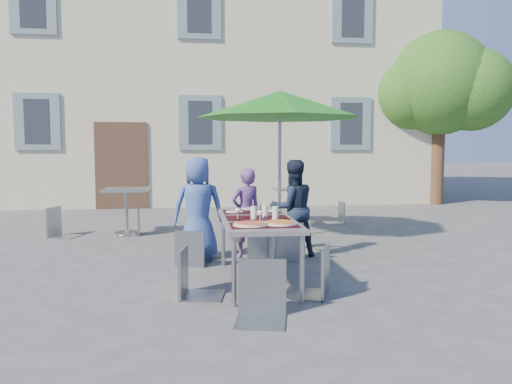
{
  "coord_description": "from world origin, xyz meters",
  "views": [
    {
      "loc": [
        -0.22,
        -5.51,
        1.56
      ],
      "look_at": [
        0.62,
        1.02,
        0.97
      ],
      "focal_mm": 35.0,
      "sensor_mm": 36.0,
      "label": 1
    }
  ],
  "objects": [
    {
      "name": "chair_1",
      "position": [
        0.71,
        1.21,
        0.58
      ],
      "size": [
        0.5,
        0.5,
        0.98
      ],
      "color": "#949A9F",
      "rests_on": "ground"
    },
    {
      "name": "child_2",
      "position": [
        1.2,
        1.42,
        0.69
      ],
      "size": [
        0.73,
        0.5,
        1.39
      ],
      "primitive_type": "imported",
      "rotation": [
        0.0,
        0.0,
        3.32
      ],
      "color": "#172034",
      "rests_on": "ground"
    },
    {
      "name": "chair_2",
      "position": [
        1.06,
        1.17,
        0.61
      ],
      "size": [
        0.53,
        0.54,
        1.03
      ],
      "color": "#90939B",
      "rests_on": "ground"
    },
    {
      "name": "bg_chair_l_0",
      "position": [
        -2.54,
        3.49,
        0.58
      ],
      "size": [
        0.56,
        0.56,
        0.99
      ],
      "color": "gray",
      "rests_on": "ground"
    },
    {
      "name": "place_settings",
      "position": [
        0.53,
        0.75,
        0.76
      ],
      "size": [
        0.71,
        0.5,
        0.01
      ],
      "color": "white",
      "rests_on": "dining_table"
    },
    {
      "name": "bg_chair_r_1",
      "position": [
        2.76,
        4.44,
        0.48
      ],
      "size": [
        0.39,
        0.38,
        0.84
      ],
      "color": "#91989C",
      "rests_on": "ground"
    },
    {
      "name": "bg_chair_r_0",
      "position": [
        -1.27,
        3.53,
        0.5
      ],
      "size": [
        0.41,
        0.4,
        0.87
      ],
      "color": "gray",
      "rests_on": "ground"
    },
    {
      "name": "pizza_near_left",
      "position": [
        0.38,
        -0.43,
        0.77
      ],
      "size": [
        0.37,
        0.37,
        0.03
      ],
      "color": "white",
      "rests_on": "dining_table"
    },
    {
      "name": "dining_table",
      "position": [
        0.52,
        0.12,
        0.7
      ],
      "size": [
        0.8,
        1.85,
        0.76
      ],
      "color": "#47464B",
      "rests_on": "ground"
    },
    {
      "name": "cafe_table_0",
      "position": [
        -1.4,
        3.6,
        0.6
      ],
      "size": [
        0.78,
        0.78,
        0.83
      ],
      "color": "#AEB0B6",
      "rests_on": "ground"
    },
    {
      "name": "child_0",
      "position": [
        -0.14,
        1.44,
        0.72
      ],
      "size": [
        0.71,
        0.47,
        1.44
      ],
      "primitive_type": "imported",
      "rotation": [
        0.0,
        0.0,
        3.13
      ],
      "color": "#38539C",
      "rests_on": "ground"
    },
    {
      "name": "glassware",
      "position": [
        0.55,
        0.02,
        0.83
      ],
      "size": [
        0.48,
        0.39,
        0.15
      ],
      "color": "silver",
      "rests_on": "dining_table"
    },
    {
      "name": "bg_chair_l_1",
      "position": [
        1.22,
        4.27,
        0.5
      ],
      "size": [
        0.43,
        0.43,
        0.87
      ],
      "color": "gray",
      "rests_on": "ground"
    },
    {
      "name": "child_1",
      "position": [
        0.54,
        1.5,
        0.63
      ],
      "size": [
        0.54,
        0.46,
        1.27
      ],
      "primitive_type": "imported",
      "rotation": [
        0.0,
        0.0,
        3.55
      ],
      "color": "#653D7D",
      "rests_on": "ground"
    },
    {
      "name": "patio_umbrella",
      "position": [
        1.26,
        2.85,
        2.27
      ],
      "size": [
        2.8,
        2.8,
        2.51
      ],
      "color": "#AEB0B6",
      "rests_on": "ground"
    },
    {
      "name": "chair_0",
      "position": [
        -0.23,
        1.04,
        0.53
      ],
      "size": [
        0.51,
        0.51,
        0.91
      ],
      "color": "gray",
      "rests_on": "ground"
    },
    {
      "name": "building",
      "position": [
        -0.0,
        11.5,
        4.85
      ],
      "size": [
        13.6,
        8.2,
        11.1
      ],
      "color": "#BAB496",
      "rests_on": "ground"
    },
    {
      "name": "chair_4",
      "position": [
        1.05,
        -0.49,
        0.59
      ],
      "size": [
        0.58,
        0.58,
        1.0
      ],
      "color": "gray",
      "rests_on": "ground"
    },
    {
      "name": "cafe_table_1",
      "position": [
        1.82,
        4.78,
        0.47
      ],
      "size": [
        0.66,
        0.66,
        0.71
      ],
      "color": "#AEB0B6",
      "rests_on": "ground"
    },
    {
      "name": "tree",
      "position": [
        6.55,
        7.54,
        3.25
      ],
      "size": [
        3.6,
        3.0,
        4.7
      ],
      "color": "#4F3422",
      "rests_on": "ground"
    },
    {
      "name": "pizza_near_right",
      "position": [
        0.7,
        -0.39,
        0.77
      ],
      "size": [
        0.36,
        0.36,
        0.03
      ],
      "color": "white",
      "rests_on": "dining_table"
    },
    {
      "name": "chair_5",
      "position": [
        0.4,
        -1.11,
        0.59
      ],
      "size": [
        0.53,
        0.53,
        1.01
      ],
      "color": "gray",
      "rests_on": "ground"
    },
    {
      "name": "ground",
      "position": [
        0.0,
        0.0,
        0.0
      ],
      "size": [
        90.0,
        90.0,
        0.0
      ],
      "primitive_type": "plane",
      "color": "#464648",
      "rests_on": "ground"
    },
    {
      "name": "chair_3",
      "position": [
        -0.22,
        -0.36,
        0.57
      ],
      "size": [
        0.5,
        0.49,
        0.97
      ],
      "color": "gray",
      "rests_on": "ground"
    }
  ]
}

